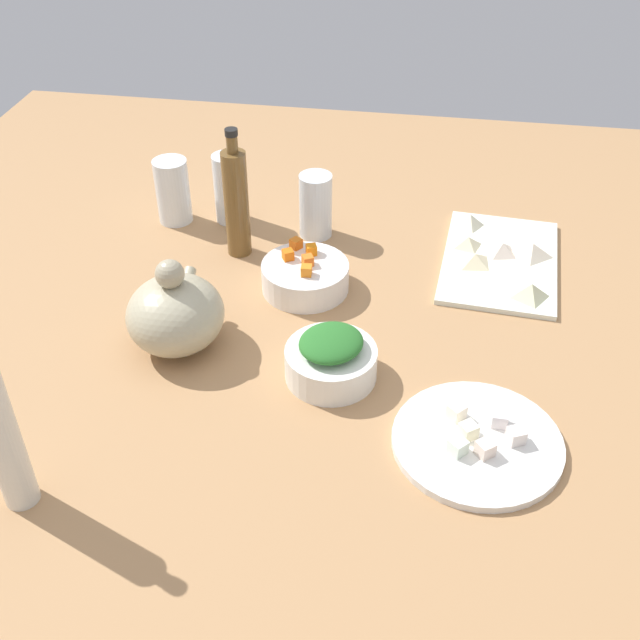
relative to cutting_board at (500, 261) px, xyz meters
The scene contains 29 objects.
tabletop 41.14cm from the cutting_board, 134.45° to the left, with size 190.00×190.00×3.00cm, color #AB7E52.
cutting_board is the anchor object (origin of this frame).
plate_tofu 47.40cm from the cutting_board, behind, with size 23.98×23.98×1.20cm, color white.
bowl_greens 44.81cm from the cutting_board, 143.77° to the left, with size 14.17×14.17×5.18cm, color white.
bowl_carrots 37.11cm from the cutting_board, 111.77° to the left, with size 15.44×15.44×5.06cm, color white.
teapot 61.42cm from the cutting_board, 121.80° to the left, with size 17.74×15.48×16.02cm.
bottle_0 50.09cm from the cutting_board, 94.40° to the left, with size 4.57×4.57×24.93cm.
bottle_1 91.89cm from the cutting_board, 136.59° to the left, with size 4.45×4.45×28.64cm.
drinking_glass_0 36.43cm from the cutting_board, 82.28° to the left, with size 6.36×6.36×12.76cm, color white.
drinking_glass_1 54.47cm from the cutting_board, 81.82° to the left, with size 5.90×5.90×14.07cm, color white.
drinking_glass_2 65.02cm from the cutting_board, 84.87° to the left, with size 6.75×6.75×13.08cm, color white.
carrot_cube_0 38.34cm from the cutting_board, 103.01° to the left, with size 1.80×1.80×1.80cm, color orange.
carrot_cube_1 40.05cm from the cutting_board, 108.18° to the left, with size 1.80×1.80×1.80cm, color orange.
carrot_cube_2 37.95cm from the cutting_board, 116.40° to the left, with size 1.80×1.80×1.80cm, color orange.
carrot_cube_3 36.98cm from the cutting_board, 111.82° to the left, with size 1.80×1.80×1.80cm, color orange.
carrot_cube_4 35.80cm from the cutting_board, 106.61° to the left, with size 1.80×1.80×1.80cm, color orange.
chopped_greens_mound 45.18cm from the cutting_board, 143.77° to the left, with size 10.23×9.39×2.92cm, color #296C28.
tofu_cube_0 50.02cm from the cutting_board, behind, with size 2.20×2.20×2.20cm, color #F8DECA.
tofu_cube_1 47.18cm from the cutting_board, behind, with size 2.20×2.20×2.20cm, color #F8F6CC.
tofu_cube_2 43.87cm from the cutting_board, behind, with size 2.20×2.20×2.20cm, color white.
tofu_cube_3 43.95cm from the cutting_board, behind, with size 2.20×2.20×2.20cm, color white.
tofu_cube_4 46.84cm from the cutting_board, behind, with size 2.20×2.20×2.20cm, color silver.
tofu_cube_5 50.63cm from the cutting_board, behind, with size 2.20×2.20×2.20cm, color white.
dumpling_0 2.65cm from the cutting_board, ahead, with size 4.60×4.49×2.22cm, color beige.
dumpling_1 12.81cm from the cutting_board, 27.10° to the left, with size 4.34×4.29×2.49cm, color beige.
dumpling_2 7.12cm from the cutting_board, 60.23° to the left, with size 4.25×4.24×2.05cm, color beige.
dumpling_3 6.48cm from the cutting_board, 67.98° to the right, with size 5.87×5.69×2.53cm, color beige.
dumpling_4 5.47cm from the cutting_board, 115.60° to the left, with size 5.15×4.99×2.10cm, color beige.
dumpling_5 12.56cm from the cutting_board, 157.18° to the right, with size 5.09×4.89×2.80cm, color beige.
Camera 1 is at (-96.73, -15.67, 84.01)cm, focal length 43.83 mm.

